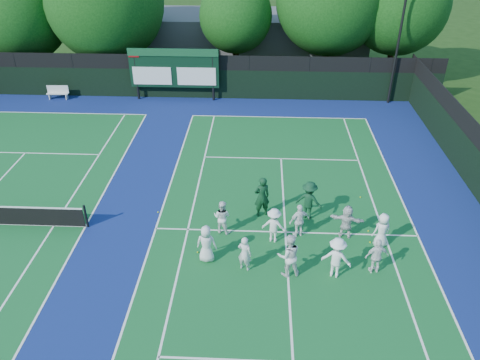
{
  "coord_description": "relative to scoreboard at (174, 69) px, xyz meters",
  "views": [
    {
      "loc": [
        -1.18,
        -14.65,
        12.1
      ],
      "look_at": [
        -2.0,
        3.0,
        1.3
      ],
      "focal_mm": 35.0,
      "sensor_mm": 36.0,
      "label": 1
    }
  ],
  "objects": [
    {
      "name": "bench",
      "position": [
        -8.14,
        -0.22,
        -1.69
      ],
      "size": [
        1.48,
        0.44,
        0.93
      ],
      "color": "silver",
      "rests_on": "ground"
    },
    {
      "name": "player_front_4",
      "position": [
        10.25,
        -16.82,
        -1.44
      ],
      "size": [
        0.93,
        0.5,
        1.5
      ],
      "primitive_type": "imported",
      "rotation": [
        0.0,
        0.0,
        3.3
      ],
      "color": "white",
      "rests_on": "ground"
    },
    {
      "name": "back_fence",
      "position": [
        1.01,
        0.41,
        -0.83
      ],
      "size": [
        34.0,
        0.08,
        3.0
      ],
      "color": "black",
      "rests_on": "ground"
    },
    {
      "name": "player_back_4",
      "position": [
        10.76,
        -15.26,
        -1.43
      ],
      "size": [
        0.86,
        0.69,
        1.52
      ],
      "primitive_type": "imported",
      "rotation": [
        0.0,
        0.0,
        3.45
      ],
      "color": "white",
      "rests_on": "ground"
    },
    {
      "name": "scoreboard",
      "position": [
        0.0,
        0.0,
        0.0
      ],
      "size": [
        6.0,
        0.21,
        3.55
      ],
      "color": "black",
      "rests_on": "ground"
    },
    {
      "name": "player_front_0",
      "position": [
        3.92,
        -16.45,
        -1.4
      ],
      "size": [
        0.81,
        0.56,
        1.58
      ],
      "primitive_type": "imported",
      "rotation": [
        0.0,
        0.0,
        3.07
      ],
      "color": "white",
      "rests_on": "ground"
    },
    {
      "name": "player_back_2",
      "position": [
        7.53,
        -14.77,
        -1.43
      ],
      "size": [
        0.97,
        0.72,
        1.53
      ],
      "primitive_type": "imported",
      "rotation": [
        0.0,
        0.0,
        3.57
      ],
      "color": "white",
      "rests_on": "ground"
    },
    {
      "name": "tree_c",
      "position": [
        4.09,
        3.99,
        2.45
      ],
      "size": [
        5.16,
        5.16,
        7.37
      ],
      "color": "black",
      "rests_on": "ground"
    },
    {
      "name": "tennis_ball_4",
      "position": [
        6.7,
        -13.97,
        -2.16
      ],
      "size": [
        0.07,
        0.07,
        0.07
      ],
      "primitive_type": "sphere",
      "color": "#B2CD18",
      "rests_on": "ground"
    },
    {
      "name": "player_back_0",
      "position": [
        4.37,
        -14.65,
        -1.43
      ],
      "size": [
        0.88,
        0.78,
        1.51
      ],
      "primitive_type": "imported",
      "rotation": [
        0.0,
        0.0,
        2.81
      ],
      "color": "white",
      "rests_on": "ground"
    },
    {
      "name": "coach_left",
      "position": [
        5.99,
        -13.37,
        -1.23
      ],
      "size": [
        0.81,
        0.67,
        1.92
      ],
      "primitive_type": "imported",
      "rotation": [
        0.0,
        0.0,
        3.49
      ],
      "color": "#0F371D",
      "rests_on": "ground"
    },
    {
      "name": "court_apron",
      "position": [
        1.01,
        -14.59,
        -2.19
      ],
      "size": [
        34.0,
        32.0,
        0.01
      ],
      "primitive_type": "cube",
      "color": "navy",
      "rests_on": "ground"
    },
    {
      "name": "player_front_2",
      "position": [
        7.0,
        -17.1,
        -1.3
      ],
      "size": [
        0.98,
        0.82,
        1.79
      ],
      "primitive_type": "imported",
      "rotation": [
        0.0,
        0.0,
        3.32
      ],
      "color": "white",
      "rests_on": "ground"
    },
    {
      "name": "near_court",
      "position": [
        7.01,
        -14.59,
        -2.18
      ],
      "size": [
        11.05,
        23.85,
        0.01
      ],
      "color": "#135D28",
      "rests_on": "ground"
    },
    {
      "name": "tennis_ball_3",
      "position": [
        1.39,
        -13.43,
        -2.16
      ],
      "size": [
        0.07,
        0.07,
        0.07
      ],
      "primitive_type": "sphere",
      "color": "#B2CD18",
      "rests_on": "ground"
    },
    {
      "name": "coach_right",
      "position": [
        8.02,
        -13.47,
        -1.29
      ],
      "size": [
        1.32,
        1.04,
        1.79
      ],
      "primitive_type": "imported",
      "rotation": [
        0.0,
        0.0,
        2.77
      ],
      "color": "#0F3920",
      "rests_on": "ground"
    },
    {
      "name": "light_pole_right",
      "position": [
        14.51,
        0.11,
        4.11
      ],
      "size": [
        1.2,
        0.3,
        10.12
      ],
      "color": "black",
      "rests_on": "ground"
    },
    {
      "name": "tree_a",
      "position": [
        -11.49,
        3.99,
        2.34
      ],
      "size": [
        6.62,
        6.62,
        8.01
      ],
      "color": "black",
      "rests_on": "ground"
    },
    {
      "name": "clubhouse",
      "position": [
        5.01,
        8.41,
        -0.19
      ],
      "size": [
        18.0,
        6.0,
        4.0
      ],
      "primitive_type": "cube",
      "color": "#535357",
      "rests_on": "ground"
    },
    {
      "name": "tennis_ball_1",
      "position": [
        10.61,
        -11.79,
        -2.16
      ],
      "size": [
        0.07,
        0.07,
        0.07
      ],
      "primitive_type": "sphere",
      "color": "#B2CD18",
      "rests_on": "ground"
    },
    {
      "name": "player_back_3",
      "position": [
        9.46,
        -14.72,
        -1.45
      ],
      "size": [
        1.44,
        0.75,
        1.49
      ],
      "primitive_type": "imported",
      "rotation": [
        0.0,
        0.0,
        2.91
      ],
      "color": "silver",
      "rests_on": "ground"
    },
    {
      "name": "tree_d",
      "position": [
        10.67,
        3.99,
        3.55
      ],
      "size": [
        7.59,
        7.59,
        9.73
      ],
      "color": "black",
      "rests_on": "ground"
    },
    {
      "name": "ground",
      "position": [
        7.01,
        -15.59,
        -2.19
      ],
      "size": [
        120.0,
        120.0,
        0.0
      ],
      "primitive_type": "plane",
      "color": "#19350E",
      "rests_on": "ground"
    },
    {
      "name": "tennis_ball_0",
      "position": [
        3.5,
        -16.07,
        -2.16
      ],
      "size": [
        0.07,
        0.07,
        0.07
      ],
      "primitive_type": "sphere",
      "color": "#B2CD18",
      "rests_on": "ground"
    },
    {
      "name": "tennis_ball_2",
      "position": [
        10.43,
        -15.12,
        -2.16
      ],
      "size": [
        0.07,
        0.07,
        0.07
      ],
      "primitive_type": "sphere",
      "color": "#B2CD18",
      "rests_on": "ground"
    },
    {
      "name": "tree_e",
      "position": [
        15.37,
        3.99,
        3.27
      ],
      "size": [
        6.79,
        6.79,
        9.03
      ],
      "color": "black",
      "rests_on": "ground"
    },
    {
      "name": "player_back_1",
      "position": [
        6.49,
        -15.15,
        -1.42
      ],
      "size": [
        1.11,
        0.8,
        1.54
      ],
      "primitive_type": "imported",
      "rotation": [
        0.0,
        0.0,
        2.89
      ],
      "color": "white",
      "rests_on": "ground"
    },
    {
      "name": "tree_b",
      "position": [
        -5.13,
        3.99,
        3.2
      ],
      "size": [
        8.28,
        8.28,
        9.75
      ],
      "color": "black",
      "rests_on": "ground"
    },
    {
      "name": "tennis_ball_5",
      "position": [
        10.5,
        -14.37,
        -2.16
      ],
      "size": [
        0.07,
        0.07,
        0.07
      ],
      "primitive_type": "sphere",
      "color": "#B2CD18",
      "rests_on": "ground"
    },
    {
      "name": "player_front_3",
      "position": [
        8.73,
        -17.09,
        -1.35
      ],
      "size": [
        1.23,
        0.93,
        1.69
      ],
      "primitive_type": "imported",
      "rotation": [
        0.0,
        0.0,
        2.83
      ],
      "color": "white",
      "rests_on": "ground"
    },
    {
      "name": "player_front_1",
      "position": [
        5.39,
        -16.9,
        -1.44
      ],
      "size": [
        0.64,
        0.53,
        1.5
      ],
      "primitive_type": "imported",
      "rotation": [
        0.0,
        0.0,
        2.77
      ],
      "color": "silver",
      "rests_on": "ground"
    }
  ]
}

